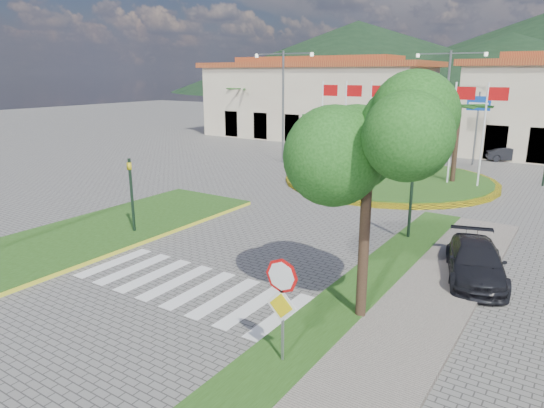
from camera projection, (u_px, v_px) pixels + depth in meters
The scene contains 21 objects.
ground at pixel (74, 342), 12.09m from camera, with size 160.00×160.00×0.00m, color slate.
sidewalk_right at pixel (325, 380), 10.48m from camera, with size 4.00×28.00×0.15m, color gray.
verge_right at pixel (279, 361), 11.11m from camera, with size 1.60×28.00×0.18m, color #254914.
median_left at pixel (104, 230), 20.35m from camera, with size 5.00×14.00×0.18m, color #254914.
crosswalk at pixel (185, 285), 15.30m from camera, with size 8.00×3.00×0.01m, color silver.
roundabout_island at pixel (389, 179), 29.74m from camera, with size 12.70×12.70×6.00m.
stop_sign at pixel (282, 295), 10.58m from camera, with size 0.80×0.11×2.65m.
deciduous_tree at pixel (370, 128), 11.82m from camera, with size 3.60×3.60×6.80m.
traffic_light_left at pixel (131, 189), 19.58m from camera, with size 0.15×0.18×3.20m.
traffic_light_right at pixel (411, 194), 18.83m from camera, with size 0.15×0.18×3.20m.
direction_sign_west at pixel (408, 113), 37.15m from camera, with size 1.60×0.14×5.20m.
direction_sign_east at pixel (477, 116), 34.48m from camera, with size 1.60×0.14×5.20m.
street_lamp_centre at pixel (446, 102), 34.51m from camera, with size 4.80×0.16×8.00m.
street_lamp_west at pixel (283, 101), 35.02m from camera, with size 4.80×0.16×8.00m.
building_left at pixel (315, 99), 49.10m from camera, with size 23.32×9.54×8.05m.
hill_far_west at pixel (357, 58), 151.17m from camera, with size 140.00×140.00×22.00m, color black.
hill_near_back at pixel (508, 67), 119.92m from camera, with size 110.00×110.00×16.00m, color black.
white_van at pixel (371, 139), 44.24m from camera, with size 2.03×4.41×1.23m, color silver.
car_dark_a at pixel (427, 149), 38.80m from camera, with size 1.46×3.63×1.24m, color black.
car_dark_b at pixel (509, 154), 36.63m from camera, with size 1.13×3.25×1.07m, color black.
car_side_right at pixel (476, 262), 15.61m from camera, with size 1.70×4.17×1.21m, color black.
Camera 1 is at (10.07, -6.24, 6.49)m, focal length 32.00 mm.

